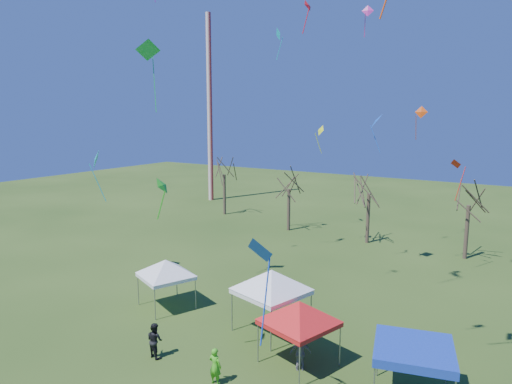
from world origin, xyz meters
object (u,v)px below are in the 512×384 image
at_px(radio_mast, 210,109).
at_px(tree_2, 370,176).
at_px(tree_3, 470,186).
at_px(tree_1, 289,174).
at_px(tree_0, 224,160).
at_px(person_green, 215,366).
at_px(tent_white_west, 166,263).
at_px(tent_red, 299,305).
at_px(tent_white_mid, 272,274).
at_px(person_grey, 300,353).
at_px(person_dark, 155,340).
at_px(tent_blue, 414,350).

height_order(radio_mast, tree_2, radio_mast).
distance_m(tree_2, tree_3, 8.41).
relative_size(tree_1, tree_2, 0.92).
height_order(radio_mast, tree_0, radio_mast).
relative_size(tree_1, person_green, 4.49).
height_order(tent_white_west, tent_red, tent_red).
bearing_deg(tree_1, tent_white_mid, -64.35).
relative_size(radio_mast, person_grey, 14.83).
relative_size(tent_white_west, tent_red, 0.93).
bearing_deg(tent_red, tent_white_west, 171.11).
xyz_separation_m(radio_mast, tree_1, (17.23, -9.35, -6.71)).
relative_size(radio_mast, tree_1, 3.31).
distance_m(radio_mast, tree_2, 28.08).
relative_size(tent_white_mid, tent_red, 1.12).
bearing_deg(tent_white_west, person_grey, -10.95).
xyz_separation_m(tree_0, tent_red, (22.56, -25.13, -3.54)).
bearing_deg(tree_1, tent_white_west, -82.83).
distance_m(tent_red, person_green, 4.66).
bearing_deg(tree_2, tree_1, 178.15).
distance_m(radio_mast, tent_red, 44.52).
distance_m(tent_white_mid, person_dark, 6.80).
xyz_separation_m(tree_1, person_grey, (12.79, -22.82, -4.95)).
bearing_deg(tree_3, person_green, -104.86).
height_order(tent_white_west, tent_white_mid, tent_white_mid).
relative_size(tree_3, person_dark, 4.54).
height_order(tree_0, tent_white_west, tree_0).
bearing_deg(tree_3, person_grey, -100.23).
xyz_separation_m(tree_2, person_green, (1.71, -25.54, -5.45)).
relative_size(tent_white_mid, tent_blue, 1.18).
height_order(tent_white_mid, tent_blue, tent_white_mid).
distance_m(tree_0, tent_red, 33.95).
distance_m(tree_0, person_grey, 34.76).
relative_size(tree_0, person_dark, 4.84).
bearing_deg(person_grey, tent_red, -86.42).
relative_size(tree_0, person_green, 5.03).
bearing_deg(tree_1, tent_red, -60.88).
height_order(radio_mast, tree_3, radio_mast).
height_order(tree_1, person_grey, tree_1).
bearing_deg(tent_white_west, person_dark, -52.47).
height_order(radio_mast, tent_blue, radio_mast).
distance_m(person_grey, person_dark, 7.10).
distance_m(tent_blue, person_grey, 5.15).
xyz_separation_m(tent_white_west, tent_blue, (15.10, -1.61, -0.58)).
bearing_deg(radio_mast, tent_blue, -42.31).
xyz_separation_m(radio_mast, tent_white_mid, (26.95, -29.57, -9.22)).
xyz_separation_m(tent_white_mid, tent_red, (2.77, -2.17, -0.33)).
bearing_deg(tent_white_west, tent_red, -8.89).
height_order(tree_2, tent_blue, tree_2).
bearing_deg(tent_blue, tree_3, 92.43).
xyz_separation_m(tree_1, tent_white_mid, (9.71, -20.22, -2.51)).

